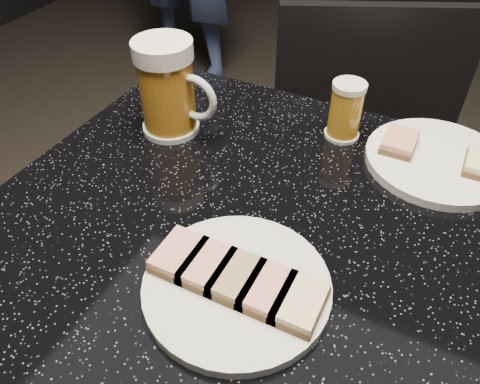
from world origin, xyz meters
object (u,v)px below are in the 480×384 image
at_px(plate_large, 237,286).
at_px(plate_small, 437,161).
at_px(table, 240,319).
at_px(chair, 363,191).
at_px(beer_tumbler, 346,111).
at_px(beer_mug, 168,88).

distance_m(plate_large, plate_small, 0.39).
distance_m(table, chair, 0.44).
distance_m(table, beer_tumbler, 0.39).
relative_size(plate_small, beer_tumbler, 2.25).
bearing_deg(beer_mug, table, -35.55).
height_order(plate_large, beer_mug, beer_mug).
bearing_deg(chair, table, -102.81).
bearing_deg(beer_mug, plate_large, -45.06).
bearing_deg(beer_mug, beer_tumbler, 23.03).
height_order(plate_large, plate_small, same).
xyz_separation_m(plate_small, chair, (-0.12, 0.18, -0.26)).
relative_size(beer_tumbler, chair, 0.11).
distance_m(plate_small, chair, 0.34).
bearing_deg(table, plate_large, -65.21).
xyz_separation_m(beer_tumbler, chair, (0.03, 0.17, -0.30)).
relative_size(table, beer_mug, 4.75).
distance_m(beer_tumbler, chair, 0.35).
relative_size(plate_small, chair, 0.25).
bearing_deg(plate_small, chair, 124.23).
bearing_deg(plate_large, plate_small, 64.27).
relative_size(plate_small, beer_mug, 1.39).
relative_size(beer_mug, beer_tumbler, 1.61).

